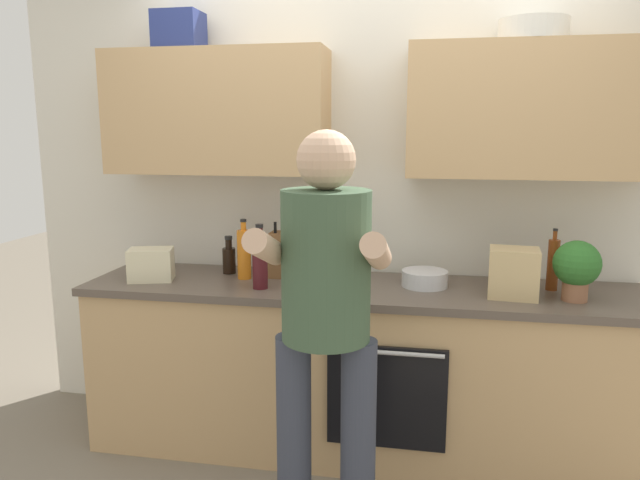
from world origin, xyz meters
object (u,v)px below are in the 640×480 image
(bottle_juice, at_px, (244,253))
(grocery_bag_rice, at_px, (151,264))
(bottle_soda, at_px, (337,269))
(cup_stoneware, at_px, (328,269))
(mixing_bowl, at_px, (425,278))
(bottle_water, at_px, (302,257))
(bottle_soy, at_px, (229,259))
(person_standing, at_px, (326,312))
(bottle_vinegar, at_px, (553,264))
(potted_herb, at_px, (577,267))
(bottle_wine, at_px, (260,261))
(knife_block, at_px, (279,254))
(grocery_bag_bread, at_px, (513,273))

(bottle_juice, bearing_deg, grocery_bag_rice, -165.27)
(bottle_soda, distance_m, cup_stoneware, 0.28)
(bottle_soda, distance_m, mixing_bowl, 0.46)
(bottle_water, relative_size, bottle_juice, 1.03)
(bottle_soy, bearing_deg, person_standing, -52.33)
(bottle_vinegar, relative_size, grocery_bag_rice, 1.38)
(bottle_soda, height_order, bottle_vinegar, bottle_vinegar)
(person_standing, relative_size, potted_herb, 5.94)
(bottle_wine, height_order, cup_stoneware, bottle_wine)
(bottle_soda, relative_size, cup_stoneware, 3.00)
(bottle_vinegar, distance_m, mixing_bowl, 0.63)
(person_standing, distance_m, potted_herb, 1.27)
(bottle_juice, bearing_deg, bottle_soda, -16.55)
(bottle_wine, xyz_separation_m, bottle_soda, (0.39, 0.02, -0.03))
(knife_block, bearing_deg, bottle_soy, 177.27)
(bottle_wine, height_order, potted_herb, bottle_wine)
(knife_block, relative_size, grocery_bag_bread, 1.28)
(bottle_soy, bearing_deg, bottle_soda, -21.60)
(bottle_soy, relative_size, bottle_soda, 0.77)
(cup_stoneware, height_order, grocery_bag_bread, grocery_bag_bread)
(bottle_wine, distance_m, mixing_bowl, 0.84)
(bottle_soy, height_order, grocery_bag_bread, grocery_bag_bread)
(bottle_water, xyz_separation_m, cup_stoneware, (0.11, 0.14, -0.09))
(bottle_wine, bearing_deg, potted_herb, 2.29)
(bottle_water, bearing_deg, potted_herb, -3.44)
(mixing_bowl, relative_size, knife_block, 0.77)
(person_standing, height_order, bottle_soy, person_standing)
(bottle_soy, relative_size, potted_herb, 0.74)
(bottle_soda, distance_m, knife_block, 0.43)
(bottle_wine, relative_size, grocery_bag_bread, 1.39)
(bottle_wine, height_order, knife_block, bottle_wine)
(bottle_soy, relative_size, bottle_juice, 0.65)
(bottle_juice, distance_m, potted_herb, 1.64)
(person_standing, bearing_deg, cup_stoneware, 99.38)
(bottle_soy, bearing_deg, mixing_bowl, -4.54)
(person_standing, distance_m, bottle_soda, 0.66)
(bottle_wine, height_order, grocery_bag_rice, bottle_wine)
(bottle_soy, bearing_deg, grocery_bag_rice, -147.71)
(bottle_soda, xyz_separation_m, potted_herb, (1.12, 0.04, 0.05))
(mixing_bowl, bearing_deg, bottle_soda, -158.21)
(potted_herb, height_order, grocery_bag_bread, potted_herb)
(bottle_soy, bearing_deg, bottle_water, -17.20)
(bottle_vinegar, bearing_deg, grocery_bag_rice, -174.91)
(bottle_soda, distance_m, grocery_bag_bread, 0.84)
(bottle_soy, distance_m, grocery_bag_rice, 0.42)
(bottle_wine, distance_m, bottle_soda, 0.39)
(bottle_soda, xyz_separation_m, mixing_bowl, (0.43, 0.17, -0.07))
(grocery_bag_rice, bearing_deg, knife_block, 18.03)
(knife_block, height_order, potted_herb, knife_block)
(bottle_soy, xyz_separation_m, knife_block, (0.29, -0.01, 0.04))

